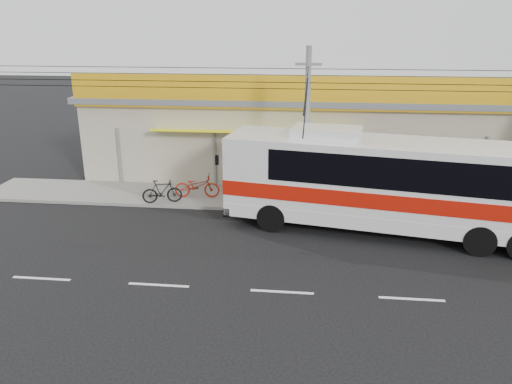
# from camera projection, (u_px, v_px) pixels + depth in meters

# --- Properties ---
(ground) EXTENTS (120.00, 120.00, 0.00)m
(ground) POSITION_uv_depth(u_px,v_px,m) (286.00, 257.00, 18.10)
(ground) COLOR black
(ground) RESTS_ON ground
(sidewalk) EXTENTS (30.00, 3.20, 0.15)m
(sidewalk) POSITION_uv_depth(u_px,v_px,m) (292.00, 199.00, 23.72)
(sidewalk) COLOR gray
(sidewalk) RESTS_ON ground
(lane_markings) EXTENTS (50.00, 0.12, 0.01)m
(lane_markings) POSITION_uv_depth(u_px,v_px,m) (282.00, 292.00, 15.75)
(lane_markings) COLOR silver
(lane_markings) RESTS_ON ground
(storefront_building) EXTENTS (22.60, 9.20, 5.70)m
(storefront_building) POSITION_uv_depth(u_px,v_px,m) (297.00, 130.00, 28.21)
(storefront_building) COLOR #AAA189
(storefront_building) RESTS_ON ground
(coach_bus) EXTENTS (13.72, 5.20, 4.14)m
(coach_bus) POSITION_uv_depth(u_px,v_px,m) (401.00, 180.00, 19.46)
(coach_bus) COLOR silver
(coach_bus) RESTS_ON ground
(motorbike_red) EXTENTS (2.18, 0.93, 1.12)m
(motorbike_red) POSITION_uv_depth(u_px,v_px,m) (197.00, 186.00, 23.64)
(motorbike_red) COLOR #9A1C0B
(motorbike_red) RESTS_ON sidewalk
(motorbike_dark) EXTENTS (1.89, 0.97, 1.09)m
(motorbike_dark) POSITION_uv_depth(u_px,v_px,m) (162.00, 191.00, 22.90)
(motorbike_dark) COLOR black
(motorbike_dark) RESTS_ON sidewalk
(utility_pole) EXTENTS (34.00, 14.00, 7.20)m
(utility_pole) POSITION_uv_depth(u_px,v_px,m) (308.00, 78.00, 20.07)
(utility_pole) COLOR slate
(utility_pole) RESTS_ON ground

